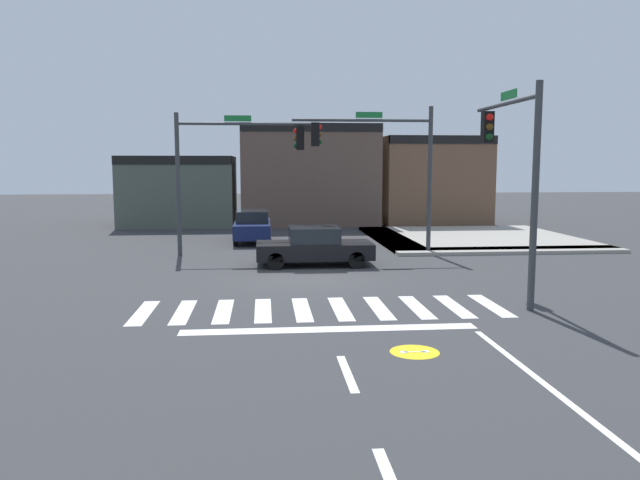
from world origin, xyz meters
name	(u,v)px	position (x,y,z in m)	size (l,w,h in m)	color
ground_plane	(309,278)	(0.00, 0.00, 0.00)	(120.00, 120.00, 0.00)	#353538
crosswalk_near	(321,309)	(0.00, -4.50, 0.00)	(9.52, 2.67, 0.01)	silver
lane_markings	(461,454)	(1.06, -12.74, 0.00)	(6.80, 24.25, 0.01)	white
bike_detector_marking	(415,352)	(1.52, -8.36, 0.00)	(1.00, 1.00, 0.01)	yellow
curb_corner_northeast	(466,239)	(8.49, 9.42, 0.07)	(10.00, 10.60, 0.15)	#9E998E
storefront_row	(320,180)	(2.10, 19.09, 2.73)	(22.49, 7.04, 6.14)	#4C564C
traffic_signal_southeast	(512,154)	(5.37, -3.56, 4.02)	(0.32, 4.41, 5.81)	#383A3D
traffic_signal_northwest	(231,157)	(-2.78, 5.61, 4.05)	(5.56, 0.32, 5.83)	#383A3D
traffic_signal_northeast	(381,154)	(3.35, 5.13, 4.18)	(5.82, 0.32, 6.11)	#383A3D
car_black	(314,246)	(0.39, 2.54, 0.71)	(4.29, 1.95, 1.44)	black
car_navy	(252,226)	(-2.03, 9.83, 0.77)	(1.71, 4.33, 1.53)	#141E4C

